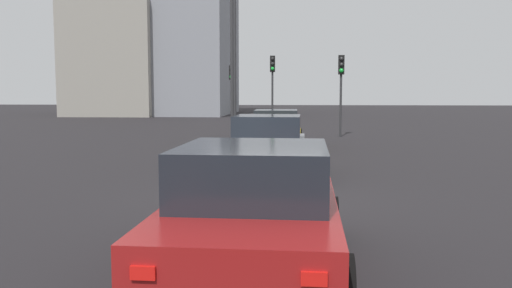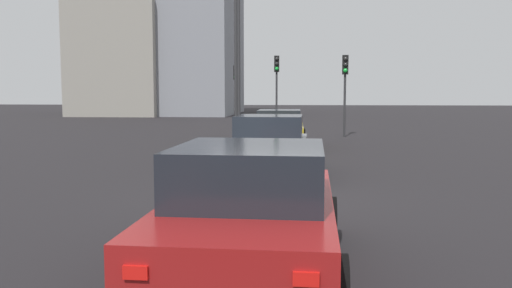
# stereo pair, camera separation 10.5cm
# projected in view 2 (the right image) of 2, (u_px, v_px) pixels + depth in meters

# --- Properties ---
(ground_plane) EXTENTS (160.00, 160.00, 0.20)m
(ground_plane) POSITION_uv_depth(u_px,v_px,m) (265.00, 196.00, 11.17)
(ground_plane) COLOR black
(car_yellow_lead) EXTENTS (4.45, 2.07, 1.45)m
(car_yellow_lead) POSITION_uv_depth(u_px,v_px,m) (279.00, 129.00, 20.16)
(car_yellow_lead) COLOR gold
(car_yellow_lead) RESTS_ON ground_plane
(car_grey_second) EXTENTS (4.08, 2.08, 1.53)m
(car_grey_second) POSITION_uv_depth(u_px,v_px,m) (270.00, 147.00, 13.27)
(car_grey_second) COLOR slate
(car_grey_second) RESTS_ON ground_plane
(car_red_third) EXTENTS (4.34, 2.12, 1.51)m
(car_red_third) POSITION_uv_depth(u_px,v_px,m) (252.00, 211.00, 6.08)
(car_red_third) COLOR maroon
(car_red_third) RESTS_ON ground_plane
(traffic_light_near_left) EXTENTS (0.32, 0.30, 4.15)m
(traffic_light_near_left) POSITION_uv_depth(u_px,v_px,m) (277.00, 77.00, 29.37)
(traffic_light_near_left) COLOR #2D2D30
(traffic_light_near_left) RESTS_ON ground_plane
(traffic_light_near_right) EXTENTS (0.32, 0.29, 3.82)m
(traffic_light_near_right) POSITION_uv_depth(u_px,v_px,m) (236.00, 82.00, 33.59)
(traffic_light_near_right) COLOR #2D2D30
(traffic_light_near_right) RESTS_ON ground_plane
(traffic_light_far_left) EXTENTS (0.32, 0.28, 3.85)m
(traffic_light_far_left) POSITION_uv_depth(u_px,v_px,m) (345.00, 78.00, 24.71)
(traffic_light_far_left) COLOR #2D2D30
(traffic_light_far_left) RESTS_ON ground_plane
(street_lamp_kerbside) EXTENTS (0.56, 0.36, 7.29)m
(street_lamp_kerbside) POSITION_uv_depth(u_px,v_px,m) (236.00, 46.00, 24.84)
(street_lamp_kerbside) COLOR #2D2D30
(street_lamp_kerbside) RESTS_ON ground_plane
(street_lamp_far) EXTENTS (0.56, 0.36, 8.19)m
(street_lamp_far) POSITION_uv_depth(u_px,v_px,m) (239.00, 42.00, 27.62)
(street_lamp_far) COLOR #2D2D30
(street_lamp_far) RESTS_ON ground_plane
(building_facade_left) EXTENTS (14.33, 8.02, 16.86)m
(building_facade_left) POSITION_uv_depth(u_px,v_px,m) (195.00, 28.00, 51.78)
(building_facade_left) COLOR gray
(building_facade_left) RESTS_ON ground_plane
(building_facade_center) EXTENTS (15.13, 8.11, 10.17)m
(building_facade_center) POSITION_uv_depth(u_px,v_px,m) (135.00, 63.00, 52.18)
(building_facade_center) COLOR gray
(building_facade_center) RESTS_ON ground_plane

